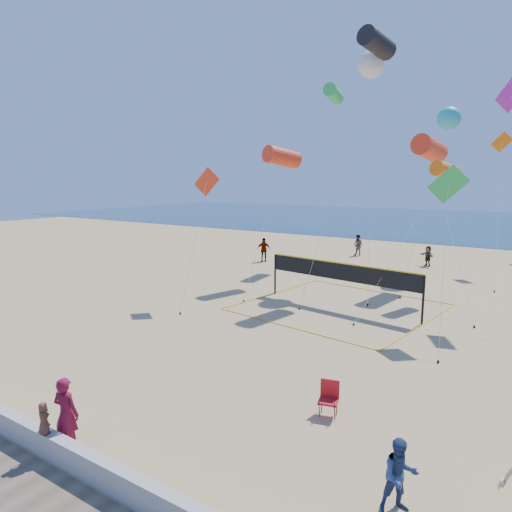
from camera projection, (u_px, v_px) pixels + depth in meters
The scene contains 21 objects.
ground at pixel (187, 418), 12.12m from camera, with size 120.00×120.00×0.00m, color tan.
ocean at pixel (486, 224), 63.33m from camera, with size 140.00×50.00×0.03m, color #102C4D.
seawall at pixel (91, 467), 9.59m from camera, with size 32.00×0.30×0.60m, color #ADAEA9.
woman at pixel (66, 414), 10.55m from camera, with size 0.65×0.43×1.79m, color maroon.
toddler at pixel (44, 418), 10.21m from camera, with size 0.36×0.24×0.75m, color brown.
bystander_a at pixel (400, 476), 8.62m from camera, with size 0.72×0.56×1.47m, color navy.
far_person_0 at pixel (264, 250), 34.72m from camera, with size 1.06×0.44×1.80m, color gray.
far_person_1 at pixel (428, 256), 32.84m from camera, with size 1.37×0.44×1.47m, color gray.
far_person_3 at pixel (358, 245), 37.28m from camera, with size 0.83×0.65×1.71m, color gray.
camp_chair at pixel (329, 396), 12.21m from camera, with size 0.61×0.72×1.05m.
volleyball_net at pixel (341, 277), 22.23m from camera, with size 9.48×9.35×2.24m.
kite_0 at pixel (282, 157), 27.41m from camera, with size 1.97×7.05×8.20m.
kite_1 at pixel (377, 43), 25.38m from camera, with size 1.59×8.75×14.43m.
kite_2 at pixel (445, 171), 23.79m from camera, with size 2.58×8.60×7.19m.
kite_3 at pixel (205, 188), 22.97m from camera, with size 1.51×3.12×6.86m.
kite_4 at pixel (448, 192), 18.35m from camera, with size 1.69×4.24×6.85m.
kite_6 at pixel (371, 65), 27.52m from camera, with size 3.72×7.75×13.86m.
kite_7 at pixel (449, 118), 29.80m from camera, with size 1.96×10.04×10.89m.
kite_8 at pixel (333, 94), 33.19m from camera, with size 1.88×6.71×12.97m.
kite_9 at pixel (501, 152), 30.57m from camera, with size 1.78×8.15×9.42m.
kite_10 at pixel (429, 149), 26.41m from camera, with size 4.82×9.10×8.75m.
Camera 1 is at (7.67, -8.39, 6.29)m, focal length 32.00 mm.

